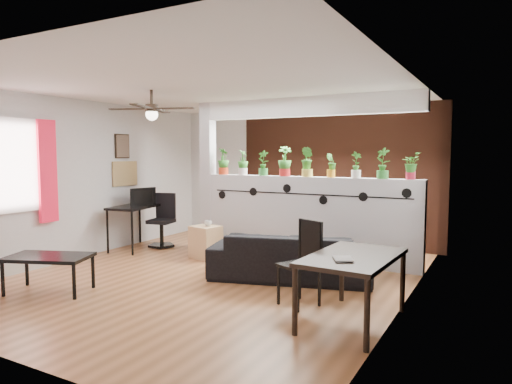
% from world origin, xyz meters
% --- Properties ---
extents(room_shell, '(6.30, 7.10, 2.90)m').
position_xyz_m(room_shell, '(0.00, 0.00, 1.30)').
color(room_shell, brown).
rests_on(room_shell, ground).
extents(partition_wall, '(3.60, 0.18, 1.35)m').
position_xyz_m(partition_wall, '(0.80, 1.50, 0.68)').
color(partition_wall, '#BCBCC1').
rests_on(partition_wall, ground).
extents(ceiling_header, '(3.60, 0.18, 0.30)m').
position_xyz_m(ceiling_header, '(0.80, 1.50, 2.45)').
color(ceiling_header, white).
rests_on(ceiling_header, room_shell).
extents(pier_column, '(0.22, 0.20, 2.60)m').
position_xyz_m(pier_column, '(-1.11, 1.50, 1.30)').
color(pier_column, '#BCBCC1').
rests_on(pier_column, ground).
extents(brick_panel, '(3.90, 0.05, 2.60)m').
position_xyz_m(brick_panel, '(0.80, 2.97, 1.30)').
color(brick_panel, '#9B482D').
rests_on(brick_panel, ground).
extents(vine_decal, '(3.31, 0.01, 0.30)m').
position_xyz_m(vine_decal, '(0.80, 1.40, 1.08)').
color(vine_decal, black).
rests_on(vine_decal, partition_wall).
extents(window_assembly, '(0.09, 1.30, 1.55)m').
position_xyz_m(window_assembly, '(-2.56, -1.20, 1.51)').
color(window_assembly, white).
rests_on(window_assembly, room_shell).
extents(baseboard_heater, '(0.08, 1.00, 0.18)m').
position_xyz_m(baseboard_heater, '(-2.54, -1.20, 0.09)').
color(baseboard_heater, beige).
rests_on(baseboard_heater, ground).
extents(corkboard, '(0.03, 0.60, 0.45)m').
position_xyz_m(corkboard, '(-2.58, 0.95, 1.35)').
color(corkboard, '#997A4A').
rests_on(corkboard, room_shell).
extents(framed_art, '(0.03, 0.34, 0.44)m').
position_xyz_m(framed_art, '(-2.58, 0.90, 1.85)').
color(framed_art, '#8C7259').
rests_on(framed_art, room_shell).
extents(ceiling_fan, '(1.19, 1.19, 0.43)m').
position_xyz_m(ceiling_fan, '(-0.80, -0.30, 2.31)').
color(ceiling_fan, black).
rests_on(ceiling_fan, room_shell).
extents(potted_plant_0, '(0.30, 0.27, 0.46)m').
position_xyz_m(potted_plant_0, '(-0.78, 1.50, 1.59)').
color(potted_plant_0, red).
rests_on(potted_plant_0, partition_wall).
extents(potted_plant_1, '(0.24, 0.27, 0.43)m').
position_xyz_m(potted_plant_1, '(-0.39, 1.50, 1.58)').
color(potted_plant_1, silver).
rests_on(potted_plant_1, partition_wall).
extents(potted_plant_2, '(0.27, 0.28, 0.42)m').
position_xyz_m(potted_plant_2, '(0.01, 1.50, 1.57)').
color(potted_plant_2, green).
rests_on(potted_plant_2, partition_wall).
extents(potted_plant_3, '(0.33, 0.31, 0.48)m').
position_xyz_m(potted_plant_3, '(0.41, 1.50, 1.60)').
color(potted_plant_3, red).
rests_on(potted_plant_3, partition_wall).
extents(potted_plant_4, '(0.32, 0.31, 0.47)m').
position_xyz_m(potted_plant_4, '(0.80, 1.50, 1.60)').
color(potted_plant_4, '#DEC64E').
rests_on(potted_plant_4, partition_wall).
extents(potted_plant_5, '(0.23, 0.22, 0.37)m').
position_xyz_m(potted_plant_5, '(1.19, 1.50, 1.55)').
color(potted_plant_5, orange).
rests_on(potted_plant_5, partition_wall).
extents(potted_plant_6, '(0.23, 0.20, 0.40)m').
position_xyz_m(potted_plant_6, '(1.59, 1.50, 1.56)').
color(potted_plant_6, white).
rests_on(potted_plant_6, partition_wall).
extents(potted_plant_7, '(0.30, 0.30, 0.46)m').
position_xyz_m(potted_plant_7, '(1.99, 1.50, 1.59)').
color(potted_plant_7, '#318734').
rests_on(potted_plant_7, partition_wall).
extents(potted_plant_8, '(0.21, 0.23, 0.39)m').
position_xyz_m(potted_plant_8, '(2.38, 1.50, 1.56)').
color(potted_plant_8, '#B31C34').
rests_on(potted_plant_8, partition_wall).
extents(sofa, '(2.23, 1.37, 0.61)m').
position_xyz_m(sofa, '(1.02, 0.40, 0.31)').
color(sofa, black).
rests_on(sofa, ground).
extents(cube_shelf, '(0.50, 0.46, 0.53)m').
position_xyz_m(cube_shelf, '(-0.72, 0.86, 0.27)').
color(cube_shelf, tan).
rests_on(cube_shelf, ground).
extents(cup, '(0.12, 0.12, 0.10)m').
position_xyz_m(cup, '(-0.67, 0.86, 0.58)').
color(cup, gray).
rests_on(cup, cube_shelf).
extents(computer_desk, '(0.76, 1.17, 0.79)m').
position_xyz_m(computer_desk, '(-2.25, 0.87, 0.71)').
color(computer_desk, black).
rests_on(computer_desk, ground).
extents(monitor, '(0.30, 0.11, 0.17)m').
position_xyz_m(monitor, '(-2.25, 1.02, 0.87)').
color(monitor, black).
rests_on(monitor, computer_desk).
extents(office_chair, '(0.50, 0.50, 0.97)m').
position_xyz_m(office_chair, '(-1.93, 1.22, 0.43)').
color(office_chair, black).
rests_on(office_chair, ground).
extents(dining_table, '(0.85, 1.32, 0.70)m').
position_xyz_m(dining_table, '(2.25, -0.80, 0.62)').
color(dining_table, black).
rests_on(dining_table, ground).
extents(book, '(0.27, 0.29, 0.02)m').
position_xyz_m(book, '(2.15, -1.10, 0.71)').
color(book, gray).
rests_on(book, dining_table).
extents(folding_chair, '(0.51, 0.51, 0.96)m').
position_xyz_m(folding_chair, '(1.60, -0.49, 0.57)').
color(folding_chair, black).
rests_on(folding_chair, ground).
extents(coffee_table, '(1.12, 0.88, 0.46)m').
position_xyz_m(coffee_table, '(-1.35, -1.61, 0.41)').
color(coffee_table, black).
rests_on(coffee_table, ground).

